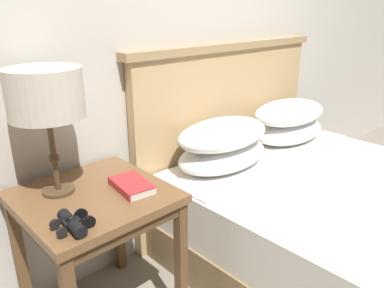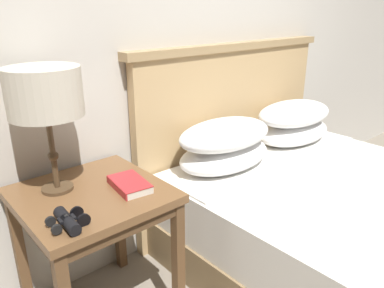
% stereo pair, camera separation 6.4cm
% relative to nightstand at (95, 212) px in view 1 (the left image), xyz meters
% --- Properties ---
extents(wall_back, '(8.00, 0.06, 2.60)m').
position_rel_nightstand_xyz_m(wall_back, '(0.53, 0.34, 0.73)').
color(wall_back, beige).
rests_on(wall_back, ground_plane).
extents(nightstand, '(0.58, 0.58, 0.65)m').
position_rel_nightstand_xyz_m(nightstand, '(0.00, 0.00, 0.00)').
color(nightstand, brown).
rests_on(nightstand, ground_plane).
extents(bed, '(1.59, 2.05, 1.17)m').
position_rel_nightstand_xyz_m(bed, '(1.14, -0.62, -0.26)').
color(bed, olive).
rests_on(bed, ground_plane).
extents(table_lamp, '(0.29, 0.29, 0.51)m').
position_rel_nightstand_xyz_m(table_lamp, '(-0.10, 0.11, 0.49)').
color(table_lamp, '#4C3823').
rests_on(table_lamp, nightstand).
extents(book_on_nightstand, '(0.15, 0.22, 0.03)m').
position_rel_nightstand_xyz_m(book_on_nightstand, '(0.14, -0.08, 0.10)').
color(book_on_nightstand, silver).
rests_on(book_on_nightstand, nightstand).
extents(binoculars_pair, '(0.14, 0.16, 0.05)m').
position_rel_nightstand_xyz_m(binoculars_pair, '(-0.18, -0.19, 0.11)').
color(binoculars_pair, black).
rests_on(binoculars_pair, nightstand).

